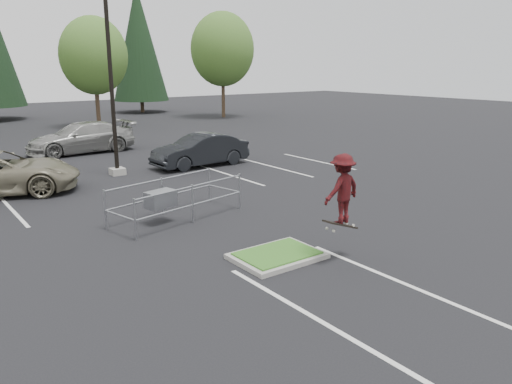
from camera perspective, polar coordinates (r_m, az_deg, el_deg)
ground at (r=12.82m, az=2.43°, el=-7.58°), size 120.00×120.00×0.00m
grass_median at (r=12.79m, az=2.44°, el=-7.26°), size 2.20×1.60×0.16m
stall_lines at (r=17.12m, az=-13.98°, el=-2.29°), size 22.62×17.60×0.01m
light_pole at (r=22.68m, az=-16.32°, el=13.24°), size 0.70×0.60×10.12m
decid_c at (r=41.32m, az=-18.05°, el=14.34°), size 5.12×5.12×8.38m
decid_d at (r=47.07m, az=-3.88°, el=15.71°), size 5.76×5.76×9.43m
conif_c at (r=53.30m, az=-13.25°, el=16.23°), size 5.50×5.50×12.50m
cart_corral at (r=15.72m, az=-10.41°, el=-0.69°), size 4.53×2.42×1.22m
skateboarder at (r=12.33m, az=9.80°, el=0.31°), size 1.17×0.73×1.99m
car_r_charc at (r=24.28m, az=-6.39°, el=4.78°), size 4.76×1.77×1.56m
car_far_silver at (r=29.47m, az=-19.33°, el=5.88°), size 5.91×2.58×1.69m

